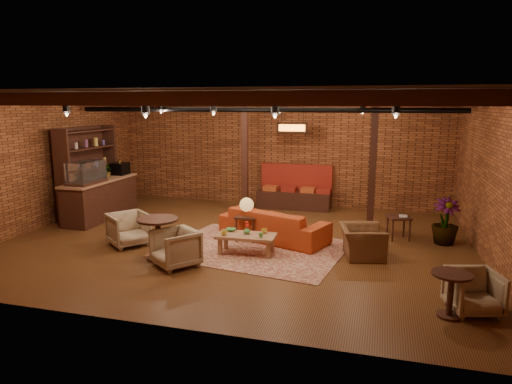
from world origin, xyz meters
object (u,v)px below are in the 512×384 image
(armchair_b, at_px, (175,246))
(side_table_book, at_px, (399,218))
(coffee_table, at_px, (246,236))
(armchair_far, at_px, (474,290))
(round_table_left, at_px, (158,232))
(armchair_right, at_px, (362,237))
(armchair_a, at_px, (129,228))
(sofa, at_px, (274,224))
(round_table_right, at_px, (451,288))
(plant_tall, at_px, (449,175))
(side_table_lamp, at_px, (247,208))

(armchair_b, xyz_separation_m, side_table_book, (4.07, 2.93, 0.10))
(coffee_table, xyz_separation_m, side_table_book, (3.01, 1.89, 0.13))
(side_table_book, relative_size, armchair_far, 0.85)
(armchair_far, bearing_deg, round_table_left, 155.14)
(armchair_right, bearing_deg, armchair_a, 84.40)
(armchair_a, distance_m, armchair_right, 4.89)
(coffee_table, bearing_deg, sofa, 73.28)
(round_table_right, bearing_deg, armchair_far, 35.20)
(sofa, relative_size, round_table_right, 3.69)
(round_table_left, xyz_separation_m, armchair_b, (0.49, -0.27, -0.17))
(round_table_left, height_order, armchair_b, round_table_left)
(side_table_book, height_order, armchair_far, armchair_far)
(armchair_b, distance_m, armchair_far, 5.06)
(side_table_book, bearing_deg, armchair_right, -117.02)
(armchair_right, distance_m, side_table_book, 1.62)
(side_table_book, height_order, plant_tall, plant_tall)
(armchair_a, distance_m, armchair_b, 1.77)
(sofa, xyz_separation_m, armchair_a, (-2.91, -1.23, 0.04))
(armchair_right, distance_m, plant_tall, 2.42)
(armchair_far, bearing_deg, side_table_lamp, 133.43)
(armchair_right, bearing_deg, side_table_lamp, 68.26)
(armchair_far, relative_size, plant_tall, 0.23)
(side_table_lamp, distance_m, armchair_b, 2.10)
(armchair_a, relative_size, plant_tall, 0.26)
(armchair_a, xyz_separation_m, armchair_b, (1.52, -0.90, -0.01))
(side_table_lamp, distance_m, armchair_right, 2.57)
(round_table_left, xyz_separation_m, armchair_far, (5.51, -0.87, -0.21))
(side_table_book, bearing_deg, plant_tall, -5.96)
(round_table_left, xyz_separation_m, plant_tall, (5.51, 2.55, 0.96))
(sofa, distance_m, side_table_book, 2.80)
(armchair_a, bearing_deg, side_table_book, -31.78)
(armchair_a, bearing_deg, armchair_far, -64.62)
(side_table_lamp, height_order, armchair_far, side_table_lamp)
(armchair_right, bearing_deg, sofa, 59.28)
(round_table_left, height_order, armchair_a, round_table_left)
(side_table_book, bearing_deg, side_table_lamp, -162.37)
(armchair_b, height_order, round_table_right, armchair_b)
(coffee_table, xyz_separation_m, side_table_lamp, (-0.24, 0.86, 0.38))
(armchair_a, height_order, armchair_b, armchair_a)
(side_table_book, bearing_deg, armchair_a, -160.06)
(armchair_a, height_order, round_table_right, armchair_a)
(sofa, relative_size, armchair_far, 3.51)
(plant_tall, bearing_deg, armchair_right, -141.61)
(side_table_lamp, bearing_deg, armchair_b, -113.39)
(side_table_lamp, relative_size, round_table_left, 1.19)
(coffee_table, relative_size, round_table_left, 1.47)
(armchair_right, bearing_deg, round_table_left, 95.11)
(round_table_right, distance_m, armchair_far, 0.44)
(round_table_left, distance_m, armchair_a, 1.22)
(armchair_b, bearing_deg, plant_tall, 67.43)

